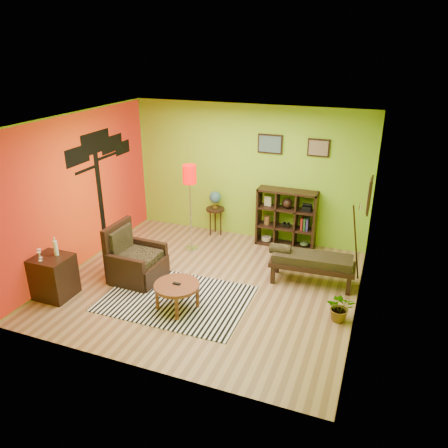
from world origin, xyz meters
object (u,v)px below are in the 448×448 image
at_px(floor_lamp, 190,182).
at_px(bench, 310,261).
at_px(globe_table, 215,202).
at_px(armchair, 135,263).
at_px(coffee_table, 177,288).
at_px(potted_plant, 340,310).
at_px(side_cabinet, 53,276).
at_px(cube_shelf, 287,219).

bearing_deg(floor_lamp, bench, -11.07).
height_order(floor_lamp, globe_table, floor_lamp).
bearing_deg(bench, armchair, -162.13).
height_order(coffee_table, potted_plant, coffee_table).
bearing_deg(side_cabinet, armchair, 46.56).
xyz_separation_m(armchair, cube_shelf, (2.18, 2.28, 0.29)).
height_order(coffee_table, floor_lamp, floor_lamp).
bearing_deg(potted_plant, armchair, 179.82).
bearing_deg(coffee_table, armchair, 152.11).
relative_size(globe_table, bench, 0.66).
bearing_deg(potted_plant, coffee_table, -166.40).
distance_m(cube_shelf, bench, 1.54).
bearing_deg(bench, side_cabinet, -153.45).
bearing_deg(bench, cube_shelf, 118.70).
xyz_separation_m(coffee_table, floor_lamp, (-0.69, 2.03, 1.05)).
height_order(armchair, side_cabinet, side_cabinet).
relative_size(armchair, potted_plant, 2.20).
relative_size(cube_shelf, potted_plant, 2.62).
bearing_deg(side_cabinet, globe_table, 64.83).
bearing_deg(side_cabinet, potted_plant, 12.17).
bearing_deg(globe_table, bench, -30.46).
distance_m(armchair, bench, 3.07).
xyz_separation_m(side_cabinet, floor_lamp, (1.37, 2.41, 1.06)).
xyz_separation_m(coffee_table, bench, (1.78, 1.54, 0.05)).
bearing_deg(side_cabinet, floor_lamp, 60.33).
relative_size(armchair, globe_table, 1.03).
xyz_separation_m(side_cabinet, cube_shelf, (3.11, 3.26, 0.24)).
distance_m(coffee_table, cube_shelf, 3.07).
height_order(coffee_table, armchair, armchair).
bearing_deg(globe_table, floor_lamp, -101.03).
xyz_separation_m(cube_shelf, bench, (0.73, -1.34, -0.17)).
bearing_deg(coffee_table, floor_lamp, 108.89).
bearing_deg(bench, coffee_table, -139.17).
relative_size(floor_lamp, cube_shelf, 1.47).
height_order(coffee_table, bench, bench).
relative_size(coffee_table, bench, 0.48).
relative_size(bench, potted_plant, 3.24).
bearing_deg(armchair, cube_shelf, 46.21).
bearing_deg(floor_lamp, armchair, -107.21).
height_order(cube_shelf, potted_plant, cube_shelf).
relative_size(coffee_table, globe_table, 0.73).
distance_m(floor_lamp, globe_table, 1.12).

